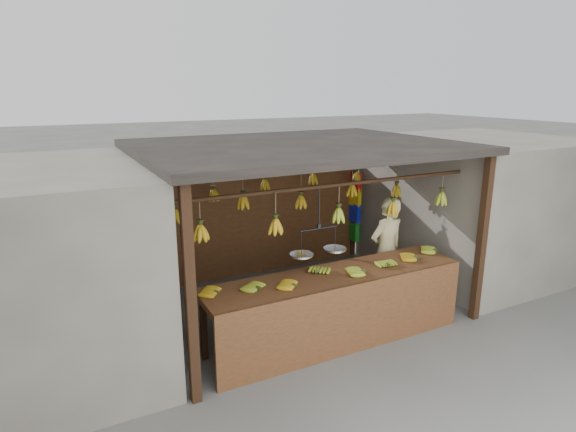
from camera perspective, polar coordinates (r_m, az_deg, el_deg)
ground at (r=7.27m, az=1.11°, el=-10.50°), size 80.00×80.00×0.00m
stall at (r=6.95m, az=-0.11°, el=5.41°), size 4.30×3.30×2.40m
neighbor_left at (r=6.11m, az=-30.23°, el=-6.05°), size 3.00×3.00×2.30m
neighbor_right at (r=9.08m, az=21.55°, el=1.36°), size 3.00×3.00×2.30m
counter at (r=5.99m, az=6.24°, el=-8.98°), size 3.52×0.77×0.96m
hanging_bananas at (r=6.73m, az=1.20°, el=1.99°), size 3.63×2.24×0.39m
balance_scale at (r=5.88m, az=3.64°, el=-3.88°), size 0.75×0.28×0.83m
vendor at (r=7.24m, az=11.56°, el=-4.05°), size 0.62×0.44×1.61m
bag_bundles at (r=8.99m, az=7.93°, el=1.20°), size 0.08×0.26×1.30m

